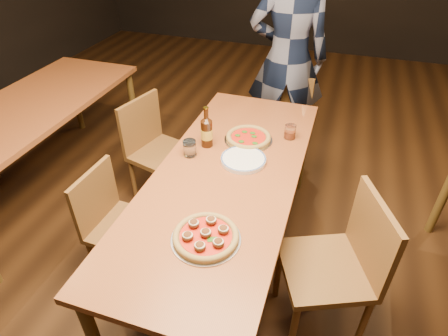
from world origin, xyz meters
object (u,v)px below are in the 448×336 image
(table_main, at_px, (227,183))
(chair_end, at_px, (283,123))
(table_left, at_px, (26,116))
(pizza_margherita, at_px, (248,138))
(water_glass, at_px, (190,148))
(chair_main_e, at_px, (325,268))
(diner, at_px, (288,59))
(amber_glass, at_px, (290,132))
(plate_stack, at_px, (243,160))
(beer_bottle, at_px, (207,133))
(pizza_meatball, at_px, (206,236))
(chair_main_sw, at_px, (163,153))
(chair_main_nw, at_px, (125,227))

(table_main, relative_size, chair_end, 2.44)
(table_left, xyz_separation_m, pizza_margherita, (1.73, 0.08, 0.09))
(water_glass, bearing_deg, chair_main_e, -22.45)
(table_main, bearing_deg, pizza_margherita, 86.13)
(pizza_margherita, bearing_deg, diner, 87.72)
(chair_end, xyz_separation_m, water_glass, (-0.38, -1.17, 0.39))
(pizza_margherita, xyz_separation_m, amber_glass, (0.25, 0.11, 0.03))
(table_main, distance_m, plate_stack, 0.17)
(chair_end, bearing_deg, beer_bottle, -101.27)
(table_main, distance_m, chair_end, 1.31)
(pizza_margherita, xyz_separation_m, beer_bottle, (-0.23, -0.14, 0.07))
(chair_main_e, xyz_separation_m, pizza_meatball, (-0.56, -0.25, 0.30))
(table_main, relative_size, table_left, 1.00)
(pizza_margherita, relative_size, diner, 0.17)
(table_main, distance_m, diner, 1.48)
(chair_main_e, relative_size, plate_stack, 3.46)
(amber_glass, distance_m, diner, 1.00)
(table_left, relative_size, beer_bottle, 7.61)
(chair_main_sw, xyz_separation_m, amber_glass, (0.94, 0.02, 0.35))
(beer_bottle, xyz_separation_m, amber_glass, (0.48, 0.26, -0.05))
(chair_main_e, height_order, pizza_margherita, chair_main_e)
(chair_end, distance_m, beer_bottle, 1.17)
(beer_bottle, relative_size, diner, 0.14)
(chair_main_nw, height_order, pizza_meatball, chair_main_nw)
(chair_main_nw, xyz_separation_m, diner, (0.63, 1.74, 0.51))
(chair_main_nw, relative_size, diner, 0.44)
(chair_main_nw, xyz_separation_m, pizza_meatball, (0.62, -0.24, 0.37))
(pizza_meatball, height_order, beer_bottle, beer_bottle)
(chair_main_sw, height_order, water_glass, chair_main_sw)
(table_main, relative_size, pizza_margherita, 6.43)
(chair_main_sw, xyz_separation_m, plate_stack, (0.72, -0.33, 0.32))
(pizza_margherita, bearing_deg, chair_main_e, -47.06)
(water_glass, bearing_deg, table_left, 172.21)
(chair_main_sw, bearing_deg, chair_main_e, -105.44)
(chair_main_e, xyz_separation_m, water_glass, (-0.90, 0.37, 0.33))
(water_glass, bearing_deg, chair_main_nw, -126.86)
(pizza_meatball, bearing_deg, table_left, 155.17)
(table_main, bearing_deg, beer_bottle, 131.14)
(chair_main_e, height_order, amber_glass, chair_main_e)
(beer_bottle, distance_m, water_glass, 0.15)
(table_left, height_order, water_glass, water_glass)
(table_left, distance_m, pizza_meatball, 1.95)
(table_main, height_order, amber_glass, amber_glass)
(pizza_margherita, relative_size, plate_stack, 1.15)
(pizza_meatball, xyz_separation_m, plate_stack, (-0.01, 0.66, -0.01))
(chair_main_nw, relative_size, pizza_meatball, 2.48)
(table_main, height_order, chair_main_e, chair_main_e)
(table_main, height_order, chair_main_nw, chair_main_nw)
(chair_end, distance_m, amber_glass, 0.89)
(pizza_margherita, distance_m, diner, 1.09)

